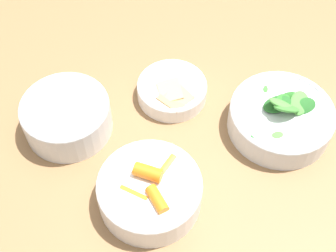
{
  "coord_description": "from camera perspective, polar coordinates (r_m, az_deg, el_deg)",
  "views": [
    {
      "loc": [
        -0.37,
        0.38,
        1.46
      ],
      "look_at": [
        0.0,
        0.06,
        0.78
      ],
      "focal_mm": 50.0,
      "sensor_mm": 36.0,
      "label": 1
    }
  ],
  "objects": [
    {
      "name": "dining_table",
      "position": [
        0.97,
        2.48,
        -2.5
      ],
      "size": [
        1.29,
        1.07,
        0.75
      ],
      "color": "olive",
      "rests_on": "ground_plane"
    },
    {
      "name": "bowl_carrots",
      "position": [
        0.77,
        -2.22,
        -7.89
      ],
      "size": [
        0.17,
        0.17,
        0.08
      ],
      "color": "white",
      "rests_on": "dining_table"
    },
    {
      "name": "bowl_greens",
      "position": [
        0.88,
        13.58,
        1.04
      ],
      "size": [
        0.19,
        0.19,
        0.09
      ],
      "color": "silver",
      "rests_on": "dining_table"
    },
    {
      "name": "bowl_beans_hotdog",
      "position": [
        0.87,
        -12.2,
        1.07
      ],
      "size": [
        0.16,
        0.16,
        0.07
      ],
      "color": "silver",
      "rests_on": "dining_table"
    },
    {
      "name": "bowl_cookies",
      "position": [
        0.91,
        0.46,
        4.47
      ],
      "size": [
        0.14,
        0.14,
        0.04
      ],
      "color": "white",
      "rests_on": "dining_table"
    }
  ]
}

